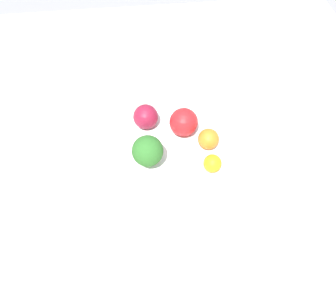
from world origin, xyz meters
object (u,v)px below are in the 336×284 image
object	(u,v)px
bowl	(168,149)
broccoli	(148,151)
apple_red	(146,117)
apple_green	(184,122)
orange_front	(212,163)
orange_back	(208,139)
napkin	(225,76)

from	to	relation	value
bowl	broccoli	xyz separation A→B (m)	(-0.05, -0.05, 0.06)
apple_red	apple_green	size ratio (longest dim) A/B	0.89
apple_red	broccoli	bearing A→B (deg)	-91.38
apple_red	apple_green	distance (m)	0.08
broccoli	apple_red	xyz separation A→B (m)	(0.00, 0.11, -0.02)
orange_front	bowl	bearing A→B (deg)	139.92
broccoli	bowl	bearing A→B (deg)	44.91
bowl	orange_front	size ratio (longest dim) A/B	7.02
apple_red	orange_front	world-z (taller)	apple_red
apple_red	orange_back	bearing A→B (deg)	-29.36
orange_back	broccoli	bearing A→B (deg)	-165.10
apple_red	orange_back	world-z (taller)	apple_red
broccoli	orange_front	xyz separation A→B (m)	(0.13, -0.02, -0.03)
orange_front	orange_back	xyz separation A→B (m)	(0.00, 0.06, 0.00)
napkin	orange_front	bearing A→B (deg)	-108.12
napkin	broccoli	bearing A→B (deg)	-129.27
apple_red	orange_back	xyz separation A→B (m)	(0.13, -0.07, -0.01)
apple_green	apple_red	bearing A→B (deg)	161.16
orange_front	napkin	distance (m)	0.32
broccoli	apple_green	bearing A→B (deg)	43.50
bowl	orange_back	distance (m)	0.09
broccoli	orange_back	xyz separation A→B (m)	(0.13, 0.03, -0.02)
orange_back	orange_front	bearing A→B (deg)	-92.25
broccoli	orange_front	distance (m)	0.13
bowl	broccoli	size ratio (longest dim) A/B	3.28
orange_front	napkin	size ratio (longest dim) A/B	0.20
bowl	apple_red	size ratio (longest dim) A/B	4.73
orange_back	apple_red	bearing A→B (deg)	150.64
bowl	napkin	distance (m)	0.29
broccoli	orange_back	bearing A→B (deg)	14.90
napkin	orange_back	bearing A→B (deg)	-111.67
bowl	apple_green	world-z (taller)	apple_green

